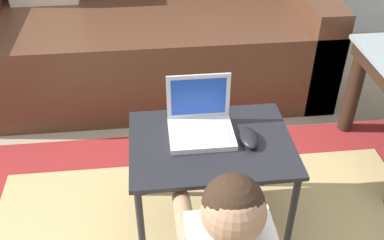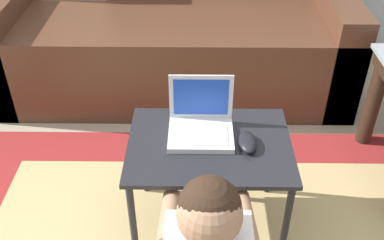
# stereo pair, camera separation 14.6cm
# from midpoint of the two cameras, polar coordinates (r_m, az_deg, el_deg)

# --- Properties ---
(couch) EXTENTS (1.86, 0.89, 0.85)m
(couch) POSITION_cam_midpoint_polar(r_m,az_deg,el_deg) (2.56, -0.97, 11.50)
(couch) COLOR #4C2D1E
(couch) RESTS_ON ground_plane
(laptop_desk) EXTENTS (0.55, 0.41, 0.41)m
(laptop_desk) POSITION_cam_midpoint_polar(r_m,az_deg,el_deg) (1.55, 4.92, -4.48)
(laptop_desk) COLOR black
(laptop_desk) RESTS_ON ground_plane
(laptop) EXTENTS (0.22, 0.18, 0.19)m
(laptop) POSITION_cam_midpoint_polar(r_m,az_deg,el_deg) (1.53, 3.86, -0.77)
(laptop) COLOR silver
(laptop) RESTS_ON laptop_desk
(computer_mouse) EXTENTS (0.06, 0.11, 0.03)m
(computer_mouse) POSITION_cam_midpoint_polar(r_m,az_deg,el_deg) (1.51, 9.86, -2.89)
(computer_mouse) COLOR black
(computer_mouse) RESTS_ON laptop_desk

